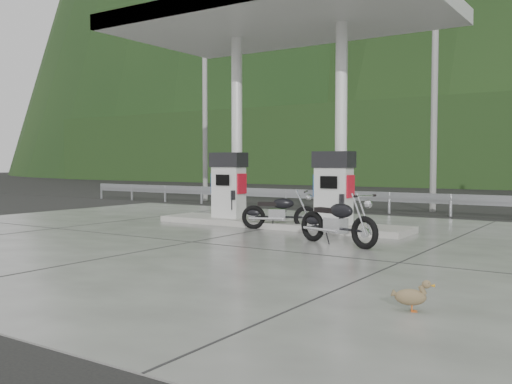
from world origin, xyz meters
The scene contains 16 objects.
ground centered at (0.00, 0.00, 0.00)m, with size 160.00×160.00×0.00m, color black.
forecourt_apron centered at (0.00, 0.00, 0.01)m, with size 18.00×14.00×0.02m, color slate.
pump_island centered at (0.00, 2.50, 0.10)m, with size 7.00×1.40×0.15m, color #9F9D94.
gas_pump_left centered at (-1.60, 2.50, 1.07)m, with size 0.95×0.55×1.80m, color silver, non-canonical shape.
gas_pump_right centered at (1.60, 2.50, 1.07)m, with size 0.95×0.55×1.80m, color silver, non-canonical shape.
canopy_column_left centered at (-1.60, 2.90, 2.67)m, with size 0.30×0.30×5.00m, color white.
canopy_column_right centered at (1.60, 2.90, 2.67)m, with size 0.30×0.30×5.00m, color white.
canopy_roof centered at (0.00, 2.50, 5.37)m, with size 8.50×5.00×0.40m, color silver.
guardrail centered at (0.00, 8.00, 0.71)m, with size 26.00×0.16×1.42m, color #93959A, non-canonical shape.
road centered at (0.00, 11.50, 0.00)m, with size 60.00×7.00×0.01m, color black.
utility_pole_a centered at (-8.00, 9.50, 4.00)m, with size 0.22×0.22×8.00m, color gray.
utility_pole_b centered at (2.00, 9.50, 4.00)m, with size 0.22×0.22×8.00m, color gray.
tree_band centered at (0.00, 30.00, 3.00)m, with size 80.00×6.00×6.00m, color black.
motorcycle_left centered at (0.35, 1.98, 0.45)m, with size 1.80×0.57×0.85m, color black, non-canonical shape.
motorcycle_right centered at (2.73, 0.33, 0.48)m, with size 1.94×0.61×0.92m, color black, non-canonical shape.
duck centered at (5.66, -3.95, 0.18)m, with size 0.43×0.12×0.31m, color brown, non-canonical shape.
Camera 1 is at (7.71, -10.22, 1.70)m, focal length 40.00 mm.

